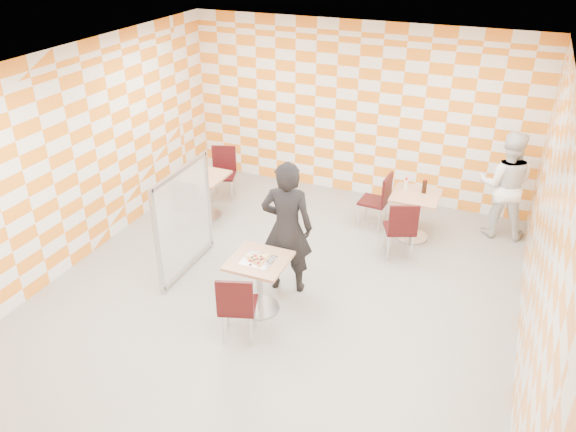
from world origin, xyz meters
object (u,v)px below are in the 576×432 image
object	(u,v)px
second_table	(414,208)
sport_bottle	(406,184)
chair_empty_near	(187,203)
partition	(184,220)
chair_empty_far	(223,168)
man_dark	(287,228)
main_table	(259,276)
chair_main_front	(237,304)
chair_second_side	(380,197)
man_white	(505,185)
soda_bottle	(424,187)
chair_second_front	(401,226)
empty_table	(204,189)

from	to	relation	value
second_table	sport_bottle	distance (m)	0.39
chair_empty_near	partition	world-z (taller)	partition
chair_empty_far	man_dark	distance (m)	3.00
main_table	chair_main_front	world-z (taller)	chair_main_front
second_table	chair_main_front	size ratio (longest dim) A/B	0.81
chair_second_side	chair_empty_far	xyz separation A→B (m)	(-2.81, 0.06, 0.00)
chair_main_front	man_white	size ratio (longest dim) A/B	0.54
sport_bottle	soda_bottle	size ratio (longest dim) A/B	0.87
chair_second_front	soda_bottle	size ratio (longest dim) A/B	4.02
main_table	soda_bottle	bearing A→B (deg)	60.10
chair_main_front	partition	size ratio (longest dim) A/B	0.60
chair_main_front	chair_second_side	xyz separation A→B (m)	(0.83, 3.30, 0.00)
main_table	chair_second_front	size ratio (longest dim) A/B	0.81
empty_table	partition	bearing A→B (deg)	-69.38
chair_empty_near	man_white	size ratio (longest dim) A/B	0.54
empty_table	chair_empty_near	distance (m)	0.60
empty_table	chair_second_front	world-z (taller)	chair_second_front
second_table	chair_main_front	xyz separation A→B (m)	(-1.40, -3.20, 0.04)
main_table	partition	bearing A→B (deg)	161.20
chair_empty_far	man_white	size ratio (longest dim) A/B	0.54
chair_second_front	partition	distance (m)	3.05
chair_empty_far	chair_second_side	bearing A→B (deg)	-1.19
main_table	second_table	size ratio (longest dim) A/B	1.00
empty_table	second_table	bearing A→B (deg)	10.59
chair_second_front	man_dark	size ratio (longest dim) A/B	0.50
partition	man_dark	xyz separation A→B (m)	(1.47, 0.13, 0.13)
chair_second_side	chair_main_front	bearing A→B (deg)	-104.17
chair_main_front	man_dark	bearing A→B (deg)	84.83
chair_second_front	man_white	world-z (taller)	man_white
chair_second_side	empty_table	bearing A→B (deg)	-165.17
main_table	sport_bottle	world-z (taller)	sport_bottle
chair_empty_far	chair_empty_near	bearing A→B (deg)	-85.77
chair_second_front	chair_second_side	xyz separation A→B (m)	(-0.51, 0.79, 0.00)
empty_table	man_white	xyz separation A→B (m)	(4.52, 1.26, 0.34)
partition	man_dark	size ratio (longest dim) A/B	0.84
man_white	chair_main_front	bearing A→B (deg)	51.77
second_table	sport_bottle	size ratio (longest dim) A/B	3.75
chair_main_front	chair_empty_far	bearing A→B (deg)	120.45
sport_bottle	chair_second_side	bearing A→B (deg)	179.19
empty_table	sport_bottle	xyz separation A→B (m)	(3.13, 0.72, 0.33)
chair_empty_near	man_white	distance (m)	4.87
empty_table	sport_bottle	world-z (taller)	sport_bottle
empty_table	soda_bottle	distance (m)	3.50
chair_main_front	second_table	bearing A→B (deg)	66.29
sport_bottle	main_table	bearing A→B (deg)	-115.12
partition	chair_empty_near	bearing A→B (deg)	120.93
second_table	empty_table	xyz separation A→B (m)	(-3.31, -0.62, 0.00)
man_white	chair_second_side	bearing A→B (deg)	12.77
partition	sport_bottle	distance (m)	3.38
chair_second_front	chair_main_front	bearing A→B (deg)	-118.25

